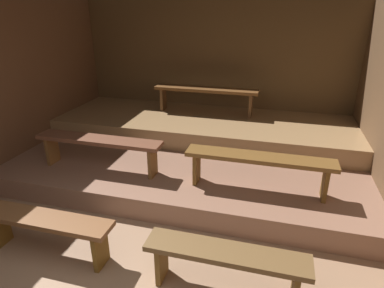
{
  "coord_description": "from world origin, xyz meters",
  "views": [
    {
      "loc": [
        1.25,
        -1.28,
        2.46
      ],
      "look_at": [
        0.04,
        3.2,
        0.5
      ],
      "focal_mm": 30.52,
      "sensor_mm": 36.0,
      "label": 1
    }
  ],
  "objects_px": {
    "bench_floor_right": "(226,259)",
    "bench_lower_right": "(259,162)",
    "bench_middle_center": "(206,93)",
    "bench_lower_left": "(99,144)",
    "bench_floor_left": "(45,225)"
  },
  "relations": [
    {
      "from": "bench_floor_right",
      "to": "bench_lower_left",
      "type": "relative_size",
      "value": 0.81
    },
    {
      "from": "bench_lower_right",
      "to": "bench_middle_center",
      "type": "bearing_deg",
      "value": 119.25
    },
    {
      "from": "bench_lower_left",
      "to": "bench_floor_right",
      "type": "bearing_deg",
      "value": -34.73
    },
    {
      "from": "bench_floor_right",
      "to": "bench_lower_right",
      "type": "height_order",
      "value": "bench_lower_right"
    },
    {
      "from": "bench_floor_left",
      "to": "bench_lower_right",
      "type": "distance_m",
      "value": 2.51
    },
    {
      "from": "bench_lower_left",
      "to": "bench_lower_right",
      "type": "height_order",
      "value": "same"
    },
    {
      "from": "bench_floor_left",
      "to": "bench_middle_center",
      "type": "height_order",
      "value": "bench_middle_center"
    },
    {
      "from": "bench_lower_left",
      "to": "bench_lower_right",
      "type": "xyz_separation_m",
      "value": [
        2.21,
        0.0,
        0.0
      ]
    },
    {
      "from": "bench_floor_left",
      "to": "bench_middle_center",
      "type": "distance_m",
      "value": 3.65
    },
    {
      "from": "bench_floor_right",
      "to": "bench_lower_right",
      "type": "distance_m",
      "value": 1.46
    },
    {
      "from": "bench_lower_right",
      "to": "bench_middle_center",
      "type": "distance_m",
      "value": 2.38
    },
    {
      "from": "bench_floor_left",
      "to": "bench_floor_right",
      "type": "height_order",
      "value": "same"
    },
    {
      "from": "bench_floor_right",
      "to": "bench_middle_center",
      "type": "height_order",
      "value": "bench_middle_center"
    },
    {
      "from": "bench_floor_right",
      "to": "bench_lower_right",
      "type": "relative_size",
      "value": 0.81
    },
    {
      "from": "bench_lower_left",
      "to": "bench_middle_center",
      "type": "xyz_separation_m",
      "value": [
        1.05,
        2.06,
        0.31
      ]
    }
  ]
}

